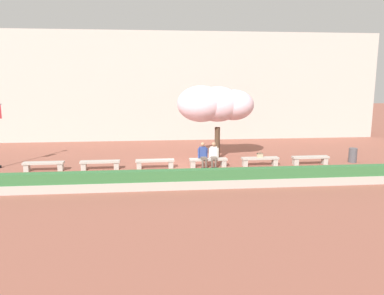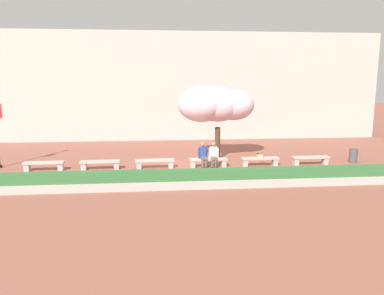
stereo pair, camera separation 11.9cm
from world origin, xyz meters
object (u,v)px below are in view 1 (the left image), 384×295
Objects in this scene: trash_bin at (353,155)px; stone_bench_east_end at (260,160)px; cherry_tree_main at (216,104)px; person_seated_right at (214,154)px; handbag at (260,155)px; stone_bench_near_west at (100,164)px; stone_bench_near_east at (208,161)px; stone_bench_west_end at (44,165)px; person_seated_left at (203,154)px; stone_bench_far_east at (310,159)px; stone_bench_center at (155,162)px.

stone_bench_east_end is at bearing -176.52° from trash_bin.
person_seated_right is at bearing -101.22° from cherry_tree_main.
stone_bench_east_end is 0.27m from handbag.
trash_bin is at bearing 3.57° from handbag.
cherry_tree_main reaches higher than handbag.
stone_bench_near_east is (5.47, 0.00, 0.00)m from stone_bench_near_west.
stone_bench_west_end is 1.00× the size of stone_bench_near_west.
person_seated_left reaches higher than stone_bench_west_end.
person_seated_right reaches higher than stone_bench_far_east.
stone_bench_west_end is 1.52× the size of person_seated_left.
cherry_tree_main reaches higher than stone_bench_west_end.
trash_bin is at bearing 2.58° from person_seated_left.
stone_bench_far_east is 5.88m from cherry_tree_main.
stone_bench_near_west is at bearing -162.45° from cherry_tree_main.
handbag is (5.45, -0.01, 0.27)m from stone_bench_center.
stone_bench_west_end is 2.51× the size of trash_bin.
person_seated_left is at bearing -0.59° from stone_bench_near_west.
stone_bench_near_west is (2.73, 0.00, 0.00)m from stone_bench_west_end.
cherry_tree_main is at bearing 64.53° from person_seated_left.
stone_bench_far_east is at bearing -22.04° from cherry_tree_main.
stone_bench_far_east is (5.47, 0.00, 0.00)m from stone_bench_near_east.
stone_bench_west_end is at bearing 180.00° from stone_bench_far_east.
stone_bench_east_end is at bearing 1.01° from person_seated_left.
stone_bench_near_east is 0.48m from person_seated_left.
handbag is (8.19, -0.01, 0.27)m from stone_bench_near_west.
trash_bin is at bearing 2.29° from stone_bench_near_east.
trash_bin reaches higher than stone_bench_far_east.
stone_bench_far_east is at bearing 0.00° from stone_bench_near_west.
person_seated_right is (3.01, -0.05, 0.39)m from stone_bench_center.
stone_bench_near_west and stone_bench_center have the same top height.
stone_bench_near_west is 1.00× the size of stone_bench_center.
stone_bench_center is 3.04m from person_seated_right.
stone_bench_west_end is at bearing 180.00° from stone_bench_near_west.
stone_bench_near_east is at bearing 169.16° from person_seated_right.
stone_bench_near_west is 1.52× the size of person_seated_left.
stone_bench_far_east is at bearing 0.00° from stone_bench_west_end.
stone_bench_near_east is at bearing 180.00° from stone_bench_east_end.
person_seated_right reaches higher than stone_bench_center.
cherry_tree_main is (-2.05, 1.95, 2.51)m from handbag.
stone_bench_near_west and stone_bench_far_east have the same top height.
stone_bench_near_west is at bearing 0.00° from stone_bench_west_end.
stone_bench_near_east is 2.73m from handbag.
stone_bench_center is 1.00× the size of stone_bench_east_end.
handbag is at bearing -0.05° from stone_bench_west_end.
person_seated_right is at bearing -177.23° from trash_bin.
person_seated_left is 0.55m from person_seated_right.
stone_bench_far_east is at bearing 0.58° from person_seated_right.
stone_bench_near_west is at bearing 179.47° from person_seated_right.
stone_bench_far_east is at bearing 0.00° from stone_bench_east_end.
stone_bench_center is 0.45× the size of cherry_tree_main.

